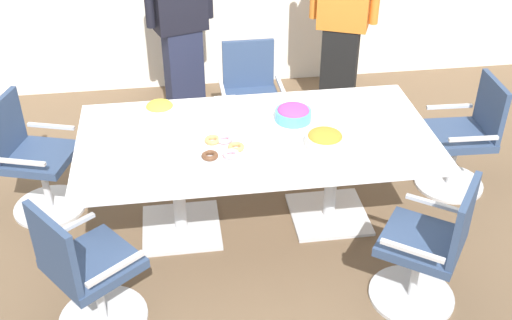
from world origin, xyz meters
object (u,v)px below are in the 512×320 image
object	(u,v)px
snack_bowl_chips_yellow	(160,109)
office_chair_1	(87,275)
person_standing_0	(181,20)
snack_bowl_chips_orange	(325,139)
office_chair_4	(251,103)
conference_table	(256,151)
office_chair_3	(464,141)
office_chair_2	(429,251)
snack_bowl_candy_mix	(293,113)
plate_stack	(385,121)
donut_platter	(220,149)
person_standing_1	(343,19)
napkin_pile	(226,105)
office_chair_0	(34,163)

from	to	relation	value
snack_bowl_chips_yellow	office_chair_1	bearing A→B (deg)	-111.02
person_standing_0	snack_bowl_chips_orange	size ratio (longest dim) A/B	7.33
office_chair_4	snack_bowl_chips_orange	world-z (taller)	office_chair_4
conference_table	office_chair_3	size ratio (longest dim) A/B	2.64
office_chair_3	office_chair_4	world-z (taller)	same
office_chair_1	office_chair_2	size ratio (longest dim) A/B	1.00
office_chair_1	person_standing_0	xyz separation A→B (m)	(0.68, 2.48, 0.57)
conference_table	snack_bowl_candy_mix	distance (m)	0.38
office_chair_4	plate_stack	distance (m)	1.38
office_chair_2	snack_bowl_chips_orange	world-z (taller)	office_chair_2
snack_bowl_candy_mix	snack_bowl_chips_yellow	size ratio (longest dim) A/B	1.17
plate_stack	snack_bowl_chips_orange	bearing A→B (deg)	-154.06
donut_platter	person_standing_1	bearing A→B (deg)	53.78
donut_platter	napkin_pile	bearing A→B (deg)	79.76
person_standing_0	person_standing_1	bearing A→B (deg)	158.81
office_chair_0	office_chair_4	size ratio (longest dim) A/B	1.00
napkin_pile	snack_bowl_candy_mix	bearing A→B (deg)	-24.72
plate_stack	office_chair_3	bearing A→B (deg)	16.44
conference_table	office_chair_2	distance (m)	1.32
office_chair_4	napkin_pile	world-z (taller)	office_chair_4
conference_table	office_chair_0	size ratio (longest dim) A/B	2.64
person_standing_1	donut_platter	bearing A→B (deg)	77.35
office_chair_4	person_standing_1	xyz separation A→B (m)	(0.89, 0.46, 0.54)
conference_table	napkin_pile	bearing A→B (deg)	113.47
conference_table	napkin_pile	xyz separation A→B (m)	(-0.16, 0.38, 0.16)
office_chair_1	conference_table	bearing A→B (deg)	89.89
person_standing_1	snack_bowl_candy_mix	bearing A→B (deg)	86.38
person_standing_1	snack_bowl_chips_yellow	bearing A→B (deg)	59.39
office_chair_2	snack_bowl_chips_orange	size ratio (longest dim) A/B	3.59
person_standing_0	snack_bowl_candy_mix	xyz separation A→B (m)	(0.71, -1.47, -0.17)
office_chair_2	donut_platter	distance (m)	1.45
plate_stack	snack_bowl_chips_yellow	bearing A→B (deg)	167.54
conference_table	snack_bowl_candy_mix	bearing A→B (deg)	30.64
office_chair_0	office_chair_1	world-z (taller)	same
snack_bowl_chips_orange	napkin_pile	xyz separation A→B (m)	(-0.59, 0.58, -0.02)
office_chair_0	napkin_pile	size ratio (longest dim) A/B	5.92
office_chair_2	person_standing_0	xyz separation A→B (m)	(-1.34, 2.56, 0.57)
conference_table	person_standing_0	size ratio (longest dim) A/B	1.29
conference_table	snack_bowl_chips_orange	size ratio (longest dim) A/B	9.47
office_chair_2	napkin_pile	xyz separation A→B (m)	(-1.08, 1.30, 0.38)
office_chair_3	donut_platter	distance (m)	2.00
office_chair_2	office_chair_0	bearing A→B (deg)	98.36
snack_bowl_chips_yellow	napkin_pile	world-z (taller)	snack_bowl_chips_yellow
napkin_pile	person_standing_0	bearing A→B (deg)	101.71
napkin_pile	snack_bowl_chips_orange	bearing A→B (deg)	-44.73
office_chair_1	office_chair_2	distance (m)	2.02
person_standing_1	napkin_pile	bearing A→B (deg)	68.95
office_chair_0	snack_bowl_chips_orange	distance (m)	2.14
office_chair_0	plate_stack	bearing A→B (deg)	98.83
person_standing_0	snack_bowl_chips_orange	world-z (taller)	person_standing_0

